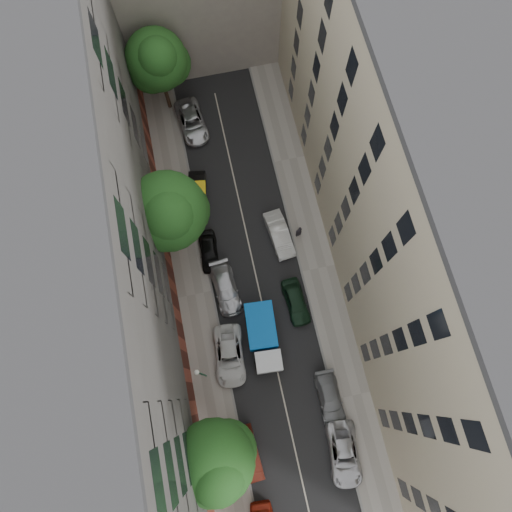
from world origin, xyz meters
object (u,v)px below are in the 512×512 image
object	(u,v)px
tarp_truck	(263,337)
car_left_5	(198,194)
car_left_1	(249,454)
car_right_2	(296,302)
car_left_4	(209,251)
pedestrian	(299,232)
car_left_2	(229,356)
car_right_1	(330,398)
tree_near	(215,463)
lamp_post	(201,374)
car_left_3	(226,289)
car_left_6	(192,122)
car_right_0	(344,454)
tree_far	(158,62)
car_right_3	(279,234)
tree_mid	(169,213)

from	to	relation	value
tarp_truck	car_left_5	bearing A→B (deg)	106.39
car_left_1	car_right_2	distance (m)	12.55
car_left_1	car_left_4	distance (m)	16.80
car_left_4	pedestrian	size ratio (longest dim) A/B	2.25
car_left_2	car_right_1	world-z (taller)	car_left_2
tree_near	lamp_post	bearing A→B (deg)	91.36
car_left_3	lamp_post	distance (m)	8.13
car_left_1	tarp_truck	bearing A→B (deg)	66.81
car_left_6	car_right_0	distance (m)	32.24
tarp_truck	car_left_3	distance (m)	5.28
tree_near	tree_far	bearing A→B (deg)	87.93
car_right_3	car_left_3	bearing A→B (deg)	-152.58
car_right_0	tree_mid	distance (m)	22.86
car_left_2	car_right_0	size ratio (longest dim) A/B	1.03
pedestrian	car_left_3	bearing A→B (deg)	9.09
car_left_3	car_left_4	world-z (taller)	car_left_3
tree_mid	tree_far	distance (m)	14.22
car_left_4	car_left_6	distance (m)	13.22
tree_near	tree_mid	distance (m)	17.81
car_right_0	tarp_truck	bearing A→B (deg)	118.78
car_left_2	tree_far	distance (m)	25.53
car_right_0	car_right_1	bearing A→B (deg)	96.10
tree_far	pedestrian	xyz separation A→B (m)	(9.00, -15.68, -5.45)
tarp_truck	car_right_3	distance (m)	9.23
car_left_6	tree_near	distance (m)	30.11
car_left_1	car_left_3	xyz separation A→B (m)	(0.80, 13.20, 0.01)
car_left_3	car_left_5	size ratio (longest dim) A/B	1.09
tree_mid	car_left_1	bearing A→B (deg)	-83.33
tarp_truck	car_left_6	xyz separation A→B (m)	(-2.20, 21.55, -0.70)
tree_mid	car_left_3	bearing A→B (deg)	-60.01
car_left_3	car_left_4	distance (m)	3.69
car_left_2	car_left_6	distance (m)	22.41
lamp_post	tree_near	bearing A→B (deg)	-88.64
car_left_1	tree_near	size ratio (longest dim) A/B	0.47
tarp_truck	tree_mid	distance (m)	12.42
lamp_post	pedestrian	size ratio (longest dim) A/B	3.67
car_left_3	car_right_1	world-z (taller)	car_left_3
car_right_2	tree_near	bearing A→B (deg)	-132.99
car_left_1	lamp_post	world-z (taller)	lamp_post
tarp_truck	car_left_4	bearing A→B (deg)	114.01
car_left_1	car_right_1	bearing A→B (deg)	16.21
tarp_truck	car_left_2	bearing A→B (deg)	-159.92
car_left_4	tree_mid	size ratio (longest dim) A/B	0.38
car_right_0	pedestrian	world-z (taller)	pedestrian
tree_near	tree_far	xyz separation A→B (m)	(1.15, 31.94, 0.39)
car_right_3	tree_mid	world-z (taller)	tree_mid
car_left_1	car_right_0	size ratio (longest dim) A/B	0.85
car_left_4	tree_far	world-z (taller)	tree_far
car_left_3	car_right_1	size ratio (longest dim) A/B	1.09
car_left_6	tree_near	world-z (taller)	tree_near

